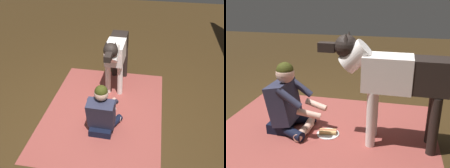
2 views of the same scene
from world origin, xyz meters
The scene contains 5 objects.
ground_plane centered at (0.00, 0.00, 0.00)m, with size 13.74×13.74×0.00m, color #382712.
area_rug centered at (-0.22, 0.16, 0.00)m, with size 2.57×1.96×0.01m, color brown.
person_sitting_on_floor centered at (0.19, 0.22, 0.34)m, with size 0.66×0.58×0.83m.
large_dog centered at (-0.98, 0.24, 0.76)m, with size 1.47×0.33×1.18m.
hot_dog_on_plate centered at (-0.29, 0.23, 0.02)m, with size 0.26×0.26×0.06m.
Camera 1 is at (2.97, 0.86, 2.84)m, focal length 40.10 mm.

